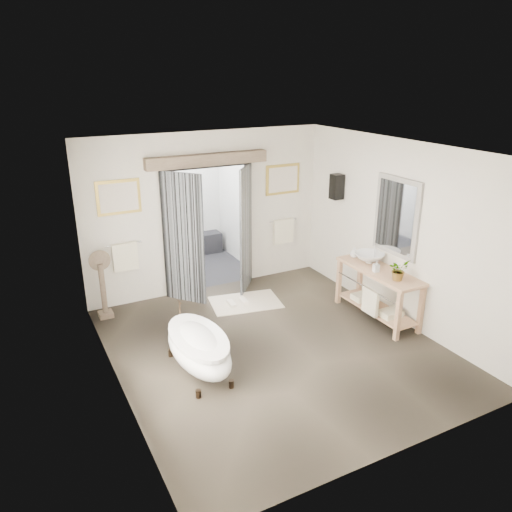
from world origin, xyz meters
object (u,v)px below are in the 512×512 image
rug (245,302)px  basin (369,258)px  clawfoot_tub (198,347)px  vanity (377,290)px

rug → basin: (1.73, -1.17, 0.93)m
clawfoot_tub → vanity: size_ratio=0.97×
basin → rug: bearing=125.5°
clawfoot_tub → vanity: (3.17, 0.13, 0.14)m
clawfoot_tub → basin: size_ratio=3.08×
vanity → rug: 2.29m
vanity → basin: 0.55m
vanity → rug: bearing=137.9°
vanity → rug: vanity is taller
rug → basin: basin is taller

